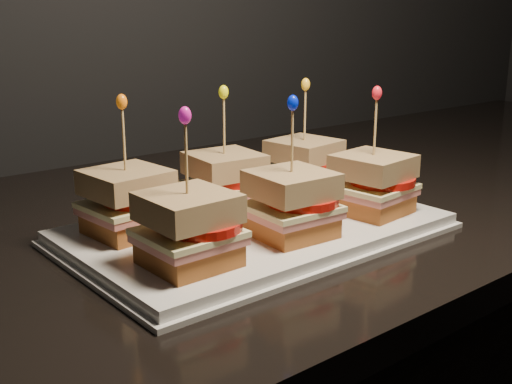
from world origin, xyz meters
TOP-DOWN VIEW (x-y plane):
  - granite_slab at (0.67, 1.64)m, footprint 2.58×0.75m
  - platter at (0.60, 1.52)m, footprint 0.43×0.26m
  - platter_rim at (0.60, 1.52)m, footprint 0.44×0.28m
  - sandwich_0_bread_bot at (0.47, 1.58)m, footprint 0.09×0.09m
  - sandwich_0_ham at (0.47, 1.58)m, footprint 0.09×0.09m
  - sandwich_0_cheese at (0.47, 1.58)m, footprint 0.10×0.09m
  - sandwich_0_tomato at (0.48, 1.57)m, footprint 0.08×0.08m
  - sandwich_0_bread_top at (0.47, 1.58)m, footprint 0.09×0.09m
  - sandwich_0_pick at (0.47, 1.58)m, footprint 0.00×0.00m
  - sandwich_0_frill at (0.47, 1.58)m, footprint 0.01×0.01m
  - sandwich_1_bread_bot at (0.60, 1.58)m, footprint 0.09×0.09m
  - sandwich_1_ham at (0.60, 1.58)m, footprint 0.10×0.09m
  - sandwich_1_cheese at (0.60, 1.58)m, footprint 0.10×0.10m
  - sandwich_1_tomato at (0.61, 1.57)m, footprint 0.08×0.08m
  - sandwich_1_bread_top at (0.60, 1.58)m, footprint 0.09×0.09m
  - sandwich_1_pick at (0.60, 1.58)m, footprint 0.00×0.00m
  - sandwich_1_frill at (0.60, 1.58)m, footprint 0.01×0.01m
  - sandwich_2_bread_bot at (0.74, 1.58)m, footprint 0.09×0.09m
  - sandwich_2_ham at (0.74, 1.58)m, footprint 0.10×0.09m
  - sandwich_2_cheese at (0.74, 1.58)m, footprint 0.10×0.10m
  - sandwich_2_tomato at (0.75, 1.57)m, footprint 0.08×0.08m
  - sandwich_2_bread_top at (0.74, 1.58)m, footprint 0.09×0.09m
  - sandwich_2_pick at (0.74, 1.58)m, footprint 0.00×0.00m
  - sandwich_2_frill at (0.74, 1.58)m, footprint 0.01×0.01m
  - sandwich_3_bread_bot at (0.47, 1.46)m, footprint 0.08×0.08m
  - sandwich_3_ham at (0.47, 1.46)m, footprint 0.09×0.09m
  - sandwich_3_cheese at (0.47, 1.46)m, footprint 0.09×0.09m
  - sandwich_3_tomato at (0.48, 1.45)m, footprint 0.08×0.08m
  - sandwich_3_bread_top at (0.47, 1.46)m, footprint 0.08×0.08m
  - sandwich_3_pick at (0.47, 1.46)m, footprint 0.00×0.00m
  - sandwich_3_frill at (0.47, 1.46)m, footprint 0.01×0.01m
  - sandwich_4_bread_bot at (0.60, 1.46)m, footprint 0.09×0.09m
  - sandwich_4_ham at (0.60, 1.46)m, footprint 0.09×0.09m
  - sandwich_4_cheese at (0.60, 1.46)m, footprint 0.10×0.09m
  - sandwich_4_tomato at (0.61, 1.45)m, footprint 0.08×0.08m
  - sandwich_4_bread_top at (0.60, 1.46)m, footprint 0.09×0.09m
  - sandwich_4_pick at (0.60, 1.46)m, footprint 0.00×0.00m
  - sandwich_4_frill at (0.60, 1.46)m, footprint 0.01×0.01m
  - sandwich_5_bread_bot at (0.74, 1.46)m, footprint 0.09×0.09m
  - sandwich_5_ham at (0.74, 1.46)m, footprint 0.10×0.09m
  - sandwich_5_cheese at (0.74, 1.46)m, footprint 0.10×0.09m
  - sandwich_5_tomato at (0.75, 1.45)m, footprint 0.08×0.08m
  - sandwich_5_bread_top at (0.74, 1.46)m, footprint 0.09×0.09m
  - sandwich_5_pick at (0.74, 1.46)m, footprint 0.00×0.00m
  - sandwich_5_frill at (0.74, 1.46)m, footprint 0.01×0.01m

SIDE VIEW (x-z plane):
  - granite_slab at x=0.67m, z-range 0.84..0.87m
  - platter_rim at x=0.60m, z-range 0.87..0.88m
  - platter at x=0.60m, z-range 0.87..0.89m
  - sandwich_0_bread_bot at x=0.47m, z-range 0.89..0.91m
  - sandwich_1_bread_bot at x=0.60m, z-range 0.89..0.91m
  - sandwich_2_bread_bot at x=0.74m, z-range 0.89..0.91m
  - sandwich_3_bread_bot at x=0.47m, z-range 0.89..0.91m
  - sandwich_4_bread_bot at x=0.60m, z-range 0.89..0.91m
  - sandwich_5_bread_bot at x=0.74m, z-range 0.89..0.91m
  - sandwich_0_ham at x=0.47m, z-range 0.91..0.92m
  - sandwich_1_ham at x=0.60m, z-range 0.91..0.92m
  - sandwich_2_ham at x=0.74m, z-range 0.91..0.92m
  - sandwich_3_ham at x=0.47m, z-range 0.91..0.92m
  - sandwich_4_ham at x=0.60m, z-range 0.91..0.92m
  - sandwich_5_ham at x=0.74m, z-range 0.91..0.92m
  - sandwich_0_cheese at x=0.47m, z-range 0.92..0.93m
  - sandwich_1_cheese at x=0.60m, z-range 0.92..0.93m
  - sandwich_2_cheese at x=0.74m, z-range 0.92..0.93m
  - sandwich_3_cheese at x=0.47m, z-range 0.92..0.93m
  - sandwich_4_cheese at x=0.60m, z-range 0.92..0.93m
  - sandwich_5_cheese at x=0.74m, z-range 0.92..0.93m
  - sandwich_0_tomato at x=0.48m, z-range 0.93..0.93m
  - sandwich_1_tomato at x=0.61m, z-range 0.93..0.93m
  - sandwich_2_tomato at x=0.75m, z-range 0.93..0.93m
  - sandwich_3_tomato at x=0.48m, z-range 0.93..0.93m
  - sandwich_4_tomato at x=0.61m, z-range 0.93..0.93m
  - sandwich_5_tomato at x=0.75m, z-range 0.93..0.93m
  - sandwich_0_bread_top at x=0.47m, z-range 0.93..0.96m
  - sandwich_1_bread_top at x=0.60m, z-range 0.93..0.96m
  - sandwich_2_bread_top at x=0.74m, z-range 0.93..0.96m
  - sandwich_3_bread_top at x=0.47m, z-range 0.93..0.96m
  - sandwich_4_bread_top at x=0.60m, z-range 0.93..0.96m
  - sandwich_5_bread_top at x=0.74m, z-range 0.93..0.96m
  - sandwich_0_pick at x=0.47m, z-range 0.95..1.04m
  - sandwich_1_pick at x=0.60m, z-range 0.95..1.04m
  - sandwich_2_pick at x=0.74m, z-range 0.95..1.04m
  - sandwich_3_pick at x=0.47m, z-range 0.95..1.04m
  - sandwich_4_pick at x=0.60m, z-range 0.95..1.04m
  - sandwich_5_pick at x=0.74m, z-range 0.95..1.04m
  - sandwich_0_frill at x=0.47m, z-range 1.03..1.05m
  - sandwich_1_frill at x=0.60m, z-range 1.03..1.05m
  - sandwich_2_frill at x=0.74m, z-range 1.03..1.05m
  - sandwich_3_frill at x=0.47m, z-range 1.03..1.05m
  - sandwich_4_frill at x=0.60m, z-range 1.03..1.05m
  - sandwich_5_frill at x=0.74m, z-range 1.03..1.05m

